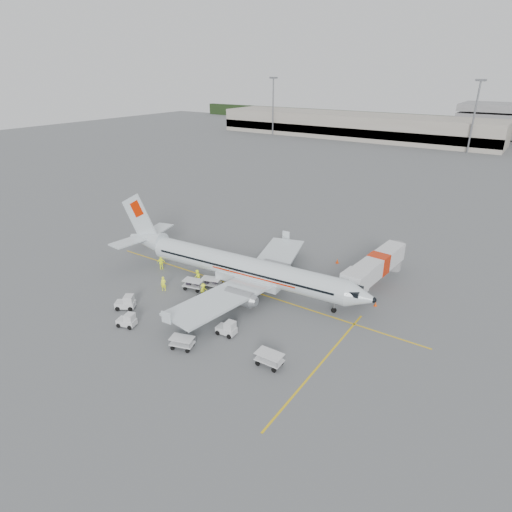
{
  "coord_description": "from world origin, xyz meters",
  "views": [
    {
      "loc": [
        27.05,
        -38.03,
        24.89
      ],
      "look_at": [
        0.0,
        2.0,
        3.8
      ],
      "focal_mm": 30.0,
      "sensor_mm": 36.0,
      "label": 1
    }
  ],
  "objects_px": {
    "belt_loader": "(212,294)",
    "tug_mid": "(126,320)",
    "tug_fore": "(226,328)",
    "jet_bridge": "(377,270)",
    "tug_aft": "(125,302)",
    "aircraft": "(244,253)"
  },
  "relations": [
    {
      "from": "aircraft",
      "to": "belt_loader",
      "type": "xyz_separation_m",
      "value": [
        -0.89,
        -5.24,
        -3.52
      ]
    },
    {
      "from": "tug_aft",
      "to": "tug_mid",
      "type": "bearing_deg",
      "value": -70.15
    },
    {
      "from": "tug_mid",
      "to": "tug_aft",
      "type": "bearing_deg",
      "value": 124.56
    },
    {
      "from": "aircraft",
      "to": "belt_loader",
      "type": "relative_size",
      "value": 7.58
    },
    {
      "from": "jet_bridge",
      "to": "aircraft",
      "type": "bearing_deg",
      "value": -138.51
    },
    {
      "from": "tug_fore",
      "to": "tug_aft",
      "type": "relative_size",
      "value": 0.94
    },
    {
      "from": "jet_bridge",
      "to": "belt_loader",
      "type": "relative_size",
      "value": 3.45
    },
    {
      "from": "aircraft",
      "to": "tug_fore",
      "type": "height_order",
      "value": "aircraft"
    },
    {
      "from": "jet_bridge",
      "to": "tug_fore",
      "type": "xyz_separation_m",
      "value": [
        -8.89,
        -19.15,
        -1.28
      ]
    },
    {
      "from": "tug_mid",
      "to": "tug_fore",
      "type": "bearing_deg",
      "value": 8.63
    },
    {
      "from": "jet_bridge",
      "to": "tug_fore",
      "type": "height_order",
      "value": "jet_bridge"
    },
    {
      "from": "jet_bridge",
      "to": "tug_mid",
      "type": "height_order",
      "value": "jet_bridge"
    },
    {
      "from": "aircraft",
      "to": "jet_bridge",
      "type": "distance_m",
      "value": 16.69
    },
    {
      "from": "tug_aft",
      "to": "aircraft",
      "type": "bearing_deg",
      "value": 22.31
    },
    {
      "from": "tug_fore",
      "to": "tug_mid",
      "type": "height_order",
      "value": "tug_fore"
    },
    {
      "from": "tug_fore",
      "to": "aircraft",
      "type": "bearing_deg",
      "value": 110.4
    },
    {
      "from": "tug_fore",
      "to": "jet_bridge",
      "type": "bearing_deg",
      "value": 60.66
    },
    {
      "from": "jet_bridge",
      "to": "tug_fore",
      "type": "bearing_deg",
      "value": -110.27
    },
    {
      "from": "belt_loader",
      "to": "tug_mid",
      "type": "height_order",
      "value": "belt_loader"
    },
    {
      "from": "jet_bridge",
      "to": "tug_aft",
      "type": "bearing_deg",
      "value": -130.45
    },
    {
      "from": "jet_bridge",
      "to": "tug_mid",
      "type": "xyz_separation_m",
      "value": [
        -18.55,
        -23.82,
        -1.3
      ]
    },
    {
      "from": "aircraft",
      "to": "tug_aft",
      "type": "xyz_separation_m",
      "value": [
        -8.36,
        -11.59,
        -3.93
      ]
    }
  ]
}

